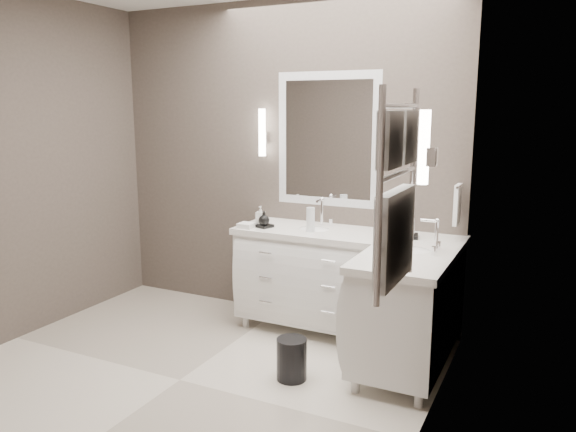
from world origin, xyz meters
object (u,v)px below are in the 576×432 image
at_px(vanity_back, 314,272).
at_px(towel_ladder, 396,203).
at_px(vanity_right, 410,300).
at_px(waste_bin, 292,359).

height_order(vanity_back, towel_ladder, towel_ladder).
relative_size(vanity_back, vanity_right, 1.00).
distance_m(towel_ladder, waste_bin, 1.70).
bearing_deg(vanity_back, towel_ladder, -55.90).
distance_m(vanity_back, waste_bin, 0.97).
bearing_deg(vanity_right, vanity_back, 159.62).
distance_m(vanity_back, towel_ladder, 2.16).
bearing_deg(waste_bin, vanity_right, 40.16).
relative_size(vanity_back, towel_ladder, 1.38).
height_order(vanity_back, vanity_right, same).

